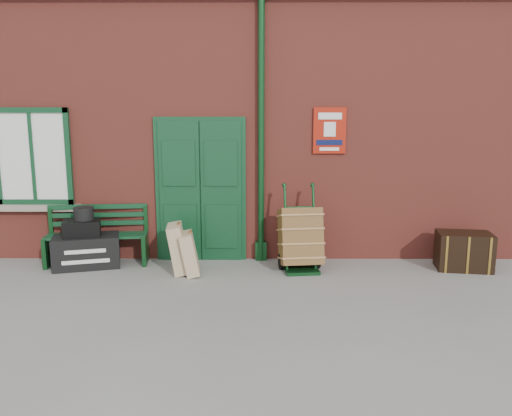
{
  "coord_description": "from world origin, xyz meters",
  "views": [
    {
      "loc": [
        0.62,
        -6.27,
        2.27
      ],
      "look_at": [
        0.58,
        0.6,
        1.0
      ],
      "focal_mm": 35.0,
      "sensor_mm": 36.0,
      "label": 1
    }
  ],
  "objects_px": {
    "houdini_trunk": "(87,251)",
    "porter_trolley": "(300,238)",
    "dark_trunk": "(464,251)",
    "bench": "(97,233)"
  },
  "relations": [
    {
      "from": "houdini_trunk",
      "to": "porter_trolley",
      "type": "xyz_separation_m",
      "value": [
        3.24,
        -0.12,
        0.24
      ]
    },
    {
      "from": "houdini_trunk",
      "to": "dark_trunk",
      "type": "relative_size",
      "value": 1.25
    },
    {
      "from": "porter_trolley",
      "to": "dark_trunk",
      "type": "bearing_deg",
      "value": -5.69
    },
    {
      "from": "houdini_trunk",
      "to": "bench",
      "type": "bearing_deg",
      "value": 44.24
    },
    {
      "from": "bench",
      "to": "porter_trolley",
      "type": "xyz_separation_m",
      "value": [
        3.13,
        -0.31,
        0.01
      ]
    },
    {
      "from": "houdini_trunk",
      "to": "dark_trunk",
      "type": "bearing_deg",
      "value": -16.04
    },
    {
      "from": "bench",
      "to": "houdini_trunk",
      "type": "height_order",
      "value": "bench"
    },
    {
      "from": "bench",
      "to": "porter_trolley",
      "type": "bearing_deg",
      "value": -12.01
    },
    {
      "from": "porter_trolley",
      "to": "houdini_trunk",
      "type": "bearing_deg",
      "value": 171.33
    },
    {
      "from": "porter_trolley",
      "to": "dark_trunk",
      "type": "relative_size",
      "value": 1.62
    }
  ]
}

